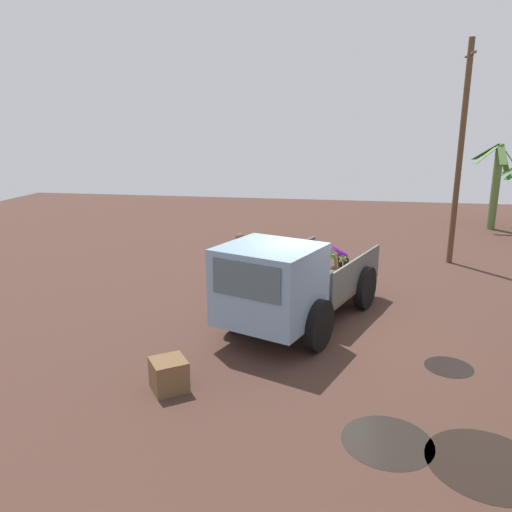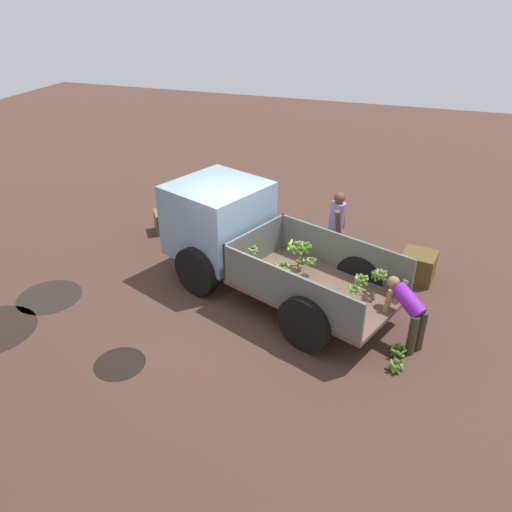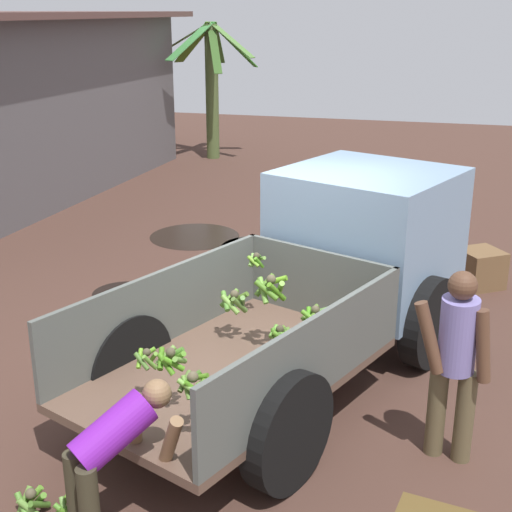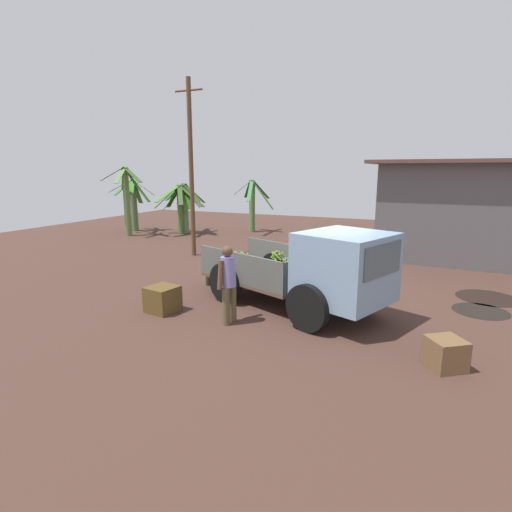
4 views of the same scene
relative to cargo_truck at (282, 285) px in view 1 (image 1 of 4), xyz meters
name	(u,v)px [view 1 (image 1 of 4)]	position (x,y,z in m)	size (l,w,h in m)	color
ground	(321,328)	(-0.49, 0.76, -1.04)	(36.00, 36.00, 0.00)	#482E26
mud_patch_0	(449,367)	(0.88, 3.04, -1.04)	(0.83, 0.83, 0.01)	black
mud_patch_1	(387,441)	(3.23, 1.82, -1.04)	(1.22, 1.22, 0.01)	black
mud_patch_2	(487,464)	(3.48, 3.00, -1.04)	(1.49, 1.49, 0.01)	black
cargo_truck	(282,285)	(0.00, 0.00, 0.00)	(4.93, 3.30, 1.94)	brown
utility_pole	(460,153)	(-6.21, 4.38, 2.23)	(1.12, 0.17, 6.39)	brown
banana_palm_4	(495,185)	(-11.69, 7.00, 0.72)	(2.01, 1.71, 3.35)	#58773B
person_foreground_visitor	(240,264)	(-1.74, -1.20, -0.12)	(0.38, 0.65, 1.67)	brown
person_worker_loading	(337,260)	(-3.36, 1.03, -0.35)	(0.79, 0.84, 1.13)	#373222
banana_bunch_on_ground_0	(365,283)	(-3.32, 1.76, -0.93)	(0.26, 0.26, 0.22)	brown
banana_bunch_on_ground_1	(351,282)	(-3.32, 1.40, -0.91)	(0.29, 0.28, 0.23)	#443D2C
wooden_crate_0	(254,269)	(-3.47, -1.18, -0.75)	(0.64, 0.64, 0.59)	brown
wooden_crate_1	(169,375)	(2.42, -1.51, -0.79)	(0.53, 0.53, 0.51)	brown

